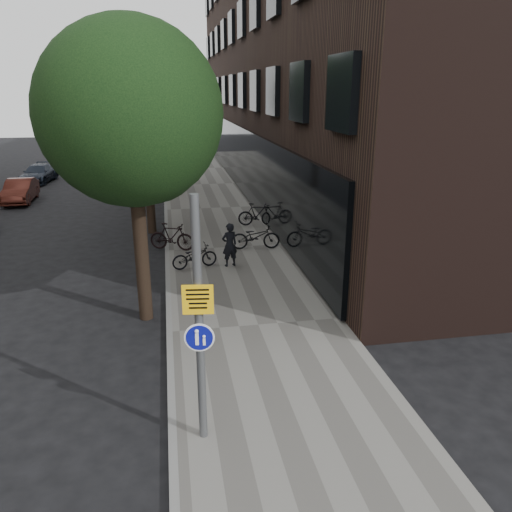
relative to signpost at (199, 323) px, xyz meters
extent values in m
plane|color=black|center=(1.46, 0.72, -2.28)|extent=(120.00, 120.00, 0.00)
cube|color=slate|center=(1.71, 10.72, -2.22)|extent=(4.50, 60.00, 0.12)
cube|color=slate|center=(-0.54, 10.72, -2.21)|extent=(0.15, 60.00, 0.13)
cube|color=black|center=(9.96, 22.72, 6.72)|extent=(12.00, 40.00, 18.00)
cylinder|color=black|center=(-1.14, 5.22, -0.68)|extent=(0.36, 0.36, 3.20)
sphere|color=black|center=(-1.14, 5.22, 3.02)|extent=(4.40, 4.40, 4.40)
sphere|color=black|center=(-0.74, 6.02, 2.02)|extent=(2.64, 2.64, 2.64)
cylinder|color=black|center=(-1.14, 13.72, -0.68)|extent=(0.36, 0.36, 3.20)
sphere|color=black|center=(-1.14, 13.72, 3.02)|extent=(5.00, 5.00, 5.00)
sphere|color=black|center=(-0.74, 14.52, 2.02)|extent=(3.00, 3.00, 3.00)
cylinder|color=black|center=(-1.14, 22.72, -0.68)|extent=(0.36, 0.36, 3.20)
sphere|color=black|center=(-1.14, 22.72, 3.02)|extent=(5.00, 5.00, 5.00)
sphere|color=black|center=(-0.74, 23.52, 2.02)|extent=(3.00, 3.00, 3.00)
cylinder|color=#595B5E|center=(0.00, 0.00, -0.02)|extent=(0.14, 0.14, 4.28)
cube|color=#E5AA0C|center=(0.00, 0.00, 0.45)|extent=(0.49, 0.09, 0.49)
cylinder|color=navy|center=(0.00, 0.00, -0.21)|extent=(0.44, 0.07, 0.44)
cylinder|color=white|center=(0.00, 0.00, -0.21)|extent=(0.49, 0.08, 0.49)
imported|color=black|center=(1.56, 8.61, -1.41)|extent=(0.63, 0.51, 1.50)
imported|color=black|center=(2.76, 10.34, -1.68)|extent=(1.87, 0.78, 0.96)
imported|color=black|center=(3.41, 13.62, -1.66)|extent=(1.72, 0.73, 1.00)
imported|color=black|center=(0.38, 8.63, -1.75)|extent=(1.63, 0.90, 0.81)
imported|color=black|center=(-0.34, 10.75, -1.64)|extent=(1.77, 1.10, 1.03)
imported|color=#4D1E16|center=(-8.24, 21.11, -1.66)|extent=(1.44, 3.79, 1.23)
imported|color=#19202D|center=(-8.64, 27.20, -1.70)|extent=(2.06, 4.13, 1.15)
camera|label=1|loc=(-0.37, -7.30, 3.59)|focal=35.00mm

